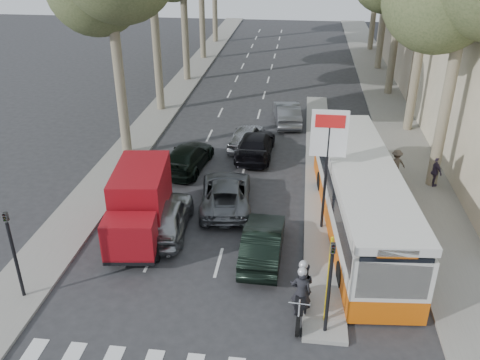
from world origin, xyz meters
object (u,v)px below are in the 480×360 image
object	(u,v)px
city_bus	(360,196)
motorcycle	(301,290)
silver_hatchback	(167,216)
red_truck	(140,203)
dark_hatchback	(263,242)

from	to	relation	value
city_bus	motorcycle	world-z (taller)	city_bus
silver_hatchback	red_truck	bearing A→B (deg)	11.59
dark_hatchback	red_truck	bearing A→B (deg)	-10.68
silver_hatchback	dark_hatchback	xyz separation A→B (m)	(4.33, -1.40, -0.05)
silver_hatchback	city_bus	world-z (taller)	city_bus
dark_hatchback	motorcycle	world-z (taller)	motorcycle
motorcycle	silver_hatchback	bearing A→B (deg)	146.41
silver_hatchback	city_bus	distance (m)	8.44
red_truck	motorcycle	xyz separation A→B (m)	(6.99, -4.23, -0.60)
motorcycle	red_truck	bearing A→B (deg)	152.56
dark_hatchback	motorcycle	distance (m)	3.50
silver_hatchback	dark_hatchback	distance (m)	4.55
dark_hatchback	red_truck	distance (m)	5.58
dark_hatchback	red_truck	world-z (taller)	red_truck
red_truck	motorcycle	bearing A→B (deg)	-38.09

